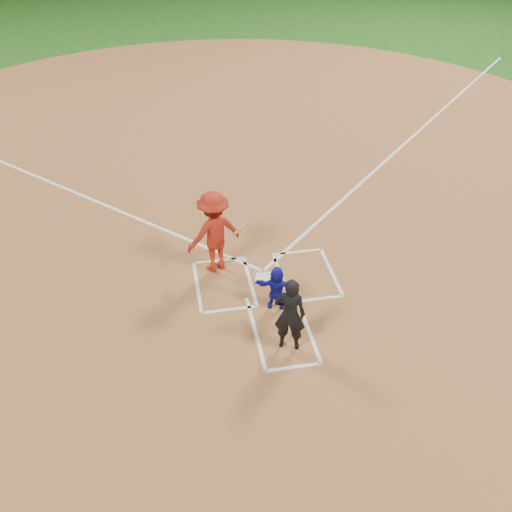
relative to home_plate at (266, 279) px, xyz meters
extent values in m
plane|color=#1B4D13|center=(0.00, 0.00, -0.02)|extent=(120.00, 120.00, 0.00)
cylinder|color=brown|center=(0.00, 6.00, -0.01)|extent=(28.00, 28.00, 0.01)
cylinder|color=white|center=(0.00, 0.00, 0.00)|extent=(0.60, 0.60, 0.02)
imported|color=#1517AF|center=(0.04, -1.00, 0.52)|extent=(1.02, 0.60, 1.05)
imported|color=black|center=(0.03, -2.21, 0.84)|extent=(0.72, 0.59, 1.69)
cube|color=white|center=(-0.98, 0.92, -0.01)|extent=(1.22, 0.08, 0.01)
cube|color=white|center=(-0.98, -0.92, -0.01)|extent=(1.22, 0.08, 0.01)
cube|color=white|center=(-0.37, 0.00, -0.01)|extent=(0.08, 1.83, 0.01)
cube|color=white|center=(-1.59, 0.00, -0.01)|extent=(0.08, 1.83, 0.01)
cube|color=white|center=(0.98, 0.92, -0.01)|extent=(1.22, 0.08, 0.01)
cube|color=white|center=(0.98, -0.92, -0.01)|extent=(1.22, 0.08, 0.01)
cube|color=white|center=(0.37, 0.00, -0.01)|extent=(0.08, 1.83, 0.01)
cube|color=white|center=(1.59, 0.00, -0.01)|extent=(0.08, 1.83, 0.01)
cube|color=white|center=(-0.55, -1.70, -0.01)|extent=(0.08, 2.20, 0.01)
cube|color=white|center=(0.55, -1.70, -0.01)|extent=(0.08, 2.20, 0.01)
cube|color=white|center=(0.00, -2.80, -0.01)|extent=(1.10, 0.08, 0.01)
cube|color=white|center=(7.07, 7.37, -0.01)|extent=(14.21, 14.21, 0.01)
cube|color=white|center=(-7.07, 7.37, -0.01)|extent=(14.21, 14.21, 0.01)
imported|color=#A32012|center=(-1.08, 0.65, 1.01)|extent=(1.49, 1.15, 2.03)
cylinder|color=#A37A3B|center=(-0.48, 0.50, 1.13)|extent=(0.48, 0.76, 0.28)
camera|label=1|loc=(-2.10, -10.19, 8.24)|focal=40.00mm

